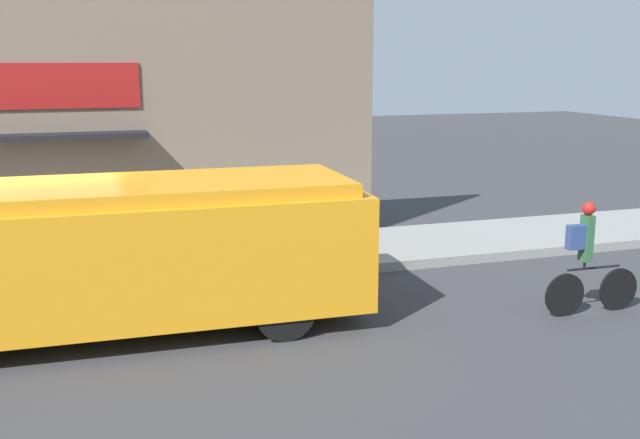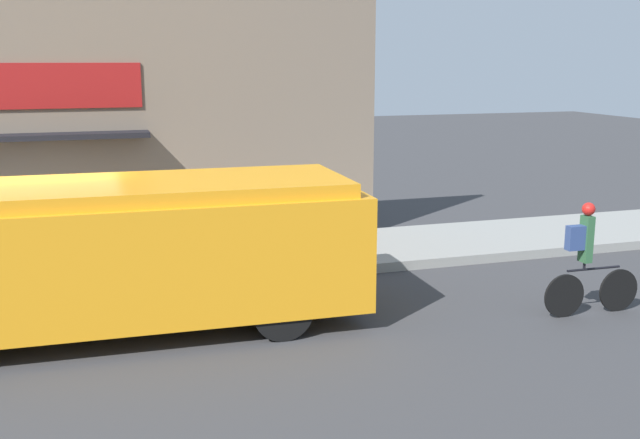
# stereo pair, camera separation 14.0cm
# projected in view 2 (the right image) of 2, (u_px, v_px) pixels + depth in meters

# --- Properties ---
(ground_plane) EXTENTS (70.00, 70.00, 0.00)m
(ground_plane) POSITION_uv_depth(u_px,v_px,m) (43.00, 304.00, 11.71)
(ground_plane) COLOR #38383A
(sidewalk) EXTENTS (28.00, 2.67, 0.18)m
(sidewalk) POSITION_uv_depth(u_px,v_px,m) (47.00, 275.00, 12.93)
(sidewalk) COLOR gray
(sidewalk) RESTS_ON ground_plane
(storefront) EXTENTS (13.40, 0.77, 5.26)m
(storefront) POSITION_uv_depth(u_px,v_px,m) (40.00, 120.00, 14.02)
(storefront) COLOR #756656
(storefront) RESTS_ON ground_plane
(school_bus) EXTENTS (6.91, 2.81, 2.11)m
(school_bus) POSITION_uv_depth(u_px,v_px,m) (143.00, 252.00, 10.44)
(school_bus) COLOR orange
(school_bus) RESTS_ON ground_plane
(cyclist) EXTENTS (1.60, 0.20, 1.71)m
(cyclist) POSITION_uv_depth(u_px,v_px,m) (587.00, 262.00, 11.03)
(cyclist) COLOR black
(cyclist) RESTS_ON ground_plane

